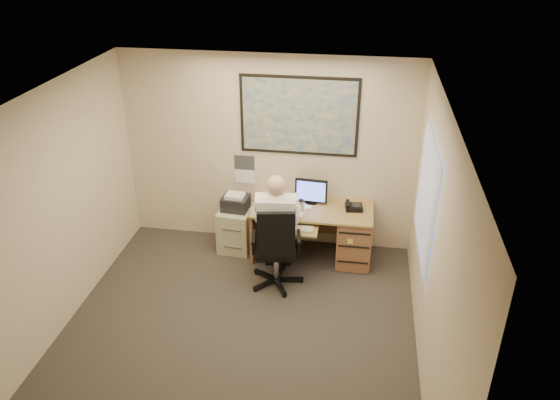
% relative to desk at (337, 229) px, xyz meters
% --- Properties ---
extents(room_shell, '(4.00, 4.50, 2.70)m').
position_rel_desk_xyz_m(room_shell, '(-1.00, -1.90, 0.91)').
color(room_shell, '#352F29').
rests_on(room_shell, ground).
extents(desk, '(1.60, 0.97, 1.10)m').
position_rel_desk_xyz_m(desk, '(0.00, 0.00, 0.00)').
color(desk, '#AF8A4B').
rests_on(desk, ground).
extents(world_map, '(1.56, 0.03, 1.06)m').
position_rel_desk_xyz_m(world_map, '(-0.58, 0.33, 1.46)').
color(world_map, '#1E4C93').
rests_on(world_map, room_shell).
extents(wall_calendar, '(0.28, 0.01, 0.42)m').
position_rel_desk_xyz_m(wall_calendar, '(-1.33, 0.34, 0.64)').
color(wall_calendar, white).
rests_on(wall_calendar, room_shell).
extents(window_blinds, '(0.06, 1.40, 1.30)m').
position_rel_desk_xyz_m(window_blinds, '(0.97, -1.10, 1.11)').
color(window_blinds, silver).
rests_on(window_blinds, room_shell).
extents(filing_cabinet, '(0.48, 0.56, 0.86)m').
position_rel_desk_xyz_m(filing_cabinet, '(-1.40, 0.03, -0.07)').
color(filing_cabinet, beige).
rests_on(filing_cabinet, ground).
extents(office_chair, '(0.79, 0.79, 1.16)m').
position_rel_desk_xyz_m(office_chair, '(-0.73, -0.77, -0.10)').
color(office_chair, black).
rests_on(office_chair, ground).
extents(person, '(0.72, 0.97, 1.50)m').
position_rel_desk_xyz_m(person, '(-0.72, -0.69, 0.31)').
color(person, white).
rests_on(person, office_chair).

